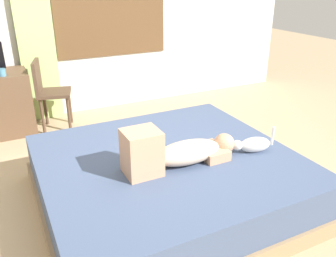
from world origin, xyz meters
The scene contains 8 objects.
ground_plane centered at (0.00, 0.00, 0.00)m, with size 16.00×16.00×0.00m, color tan.
back_wall_with_window centered at (0.01, 2.57, 1.45)m, with size 6.40×0.14×2.90m.
bed centered at (-0.01, 0.02, 0.21)m, with size 2.04×1.92×0.42m.
person_lying centered at (-0.01, -0.13, 0.54)m, with size 0.94×0.28×0.34m.
cat centered at (0.65, -0.22, 0.49)m, with size 0.35×0.17×0.21m.
cup centered at (-1.08, 2.00, 0.78)m, with size 0.08×0.08×0.08m, color teal.
chair_by_desk centered at (-0.62, 2.04, 0.51)m, with size 0.46×0.46×0.86m.
curtain_left centered at (-0.63, 2.45, 1.27)m, with size 0.44×0.06×2.53m, color #ADCC75.
Camera 1 is at (-1.13, -2.23, 1.78)m, focal length 37.63 mm.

